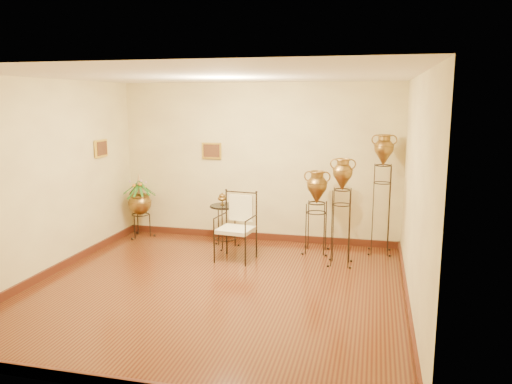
% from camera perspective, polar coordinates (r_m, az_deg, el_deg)
% --- Properties ---
extents(ground, '(5.00, 5.00, 0.00)m').
position_cam_1_polar(ground, '(6.86, -4.66, -10.93)').
color(ground, '#5D3316').
rests_on(ground, ground).
extents(room_shell, '(5.02, 5.02, 2.81)m').
position_cam_1_polar(room_shell, '(6.45, -4.91, 3.59)').
color(room_shell, '#F7EC9F').
rests_on(room_shell, ground).
extents(amphora_tall, '(0.41, 0.41, 1.98)m').
position_cam_1_polar(amphora_tall, '(8.35, 14.19, -0.11)').
color(amphora_tall, black).
rests_on(amphora_tall, ground).
extents(amphora_mid, '(0.47, 0.47, 1.67)m').
position_cam_1_polar(amphora_mid, '(7.66, 9.74, -2.18)').
color(amphora_mid, black).
rests_on(amphora_mid, ground).
extents(amphora_short, '(0.56, 0.56, 1.39)m').
position_cam_1_polar(amphora_short, '(8.26, 6.92, -2.23)').
color(amphora_short, black).
rests_on(amphora_short, ground).
extents(planter_urn, '(0.86, 0.86, 1.22)m').
position_cam_1_polar(planter_urn, '(9.39, -13.14, -0.95)').
color(planter_urn, black).
rests_on(planter_urn, ground).
extents(armchair, '(0.67, 0.63, 1.07)m').
position_cam_1_polar(armchair, '(7.84, -2.36, -4.02)').
color(armchair, black).
rests_on(armchair, ground).
extents(side_table, '(0.61, 0.61, 0.93)m').
position_cam_1_polar(side_table, '(8.57, -3.54, -3.83)').
color(side_table, black).
rests_on(side_table, ground).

